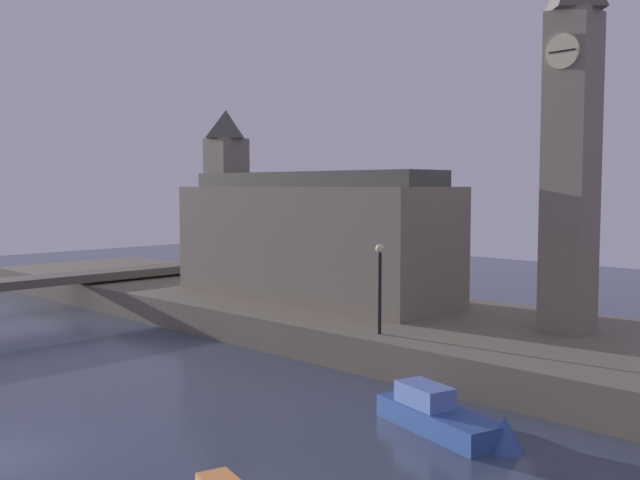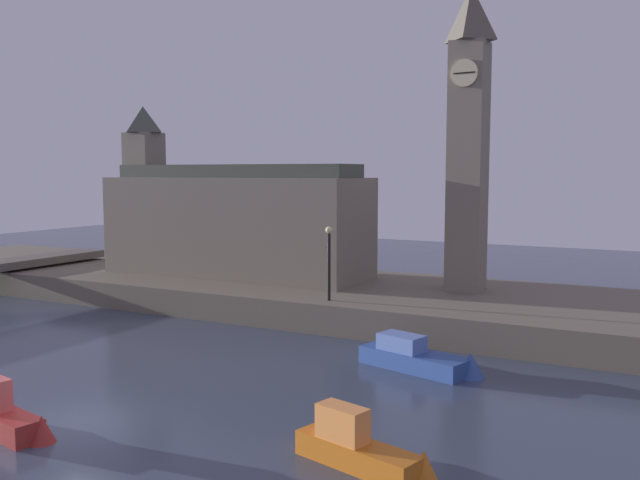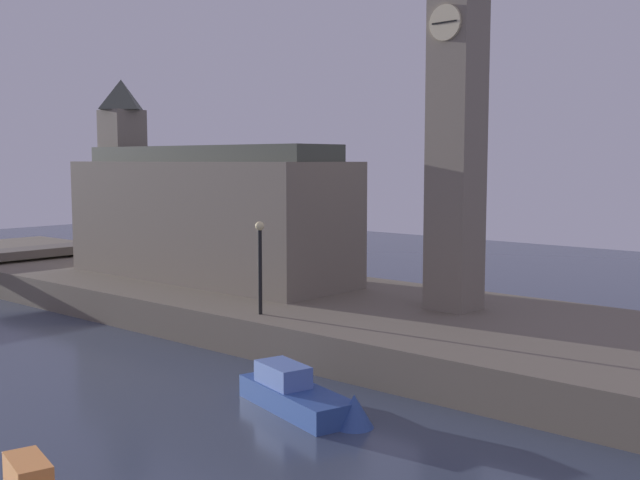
% 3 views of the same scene
% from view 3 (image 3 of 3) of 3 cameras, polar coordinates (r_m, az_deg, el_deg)
% --- Properties ---
extents(far_embankment, '(70.00, 12.00, 1.50)m').
position_cam_3_polar(far_embankment, '(35.84, -0.48, -5.21)').
color(far_embankment, '#6B6051').
rests_on(far_embankment, ground).
extents(clock_tower, '(2.02, 2.08, 16.05)m').
position_cam_3_polar(clock_tower, '(32.34, 9.97, 9.58)').
color(clock_tower, slate).
rests_on(clock_tower, far_embankment).
extents(parliament_hall, '(16.81, 5.56, 10.72)m').
position_cam_3_polar(parliament_hall, '(41.34, -8.71, 2.04)').
color(parliament_hall, slate).
rests_on(parliament_hall, far_embankment).
extents(streetlamp, '(0.36, 0.36, 3.72)m').
position_cam_3_polar(streetlamp, '(31.01, -4.41, -1.19)').
color(streetlamp, black).
rests_on(streetlamp, far_embankment).
extents(boat_tour_blue, '(5.51, 2.65, 1.55)m').
position_cam_3_polar(boat_tour_blue, '(23.99, -0.89, -11.52)').
color(boat_tour_blue, '#2D4C93').
rests_on(boat_tour_blue, ground).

